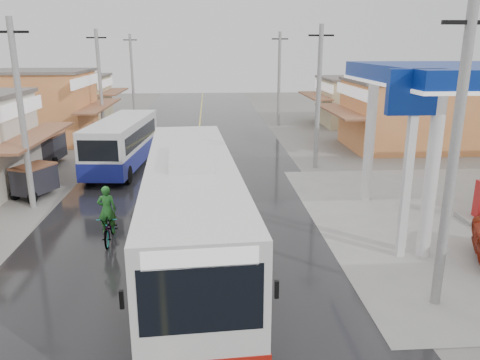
{
  "coord_description": "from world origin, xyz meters",
  "views": [
    {
      "loc": [
        0.83,
        -11.13,
        6.89
      ],
      "look_at": [
        1.97,
        5.88,
        1.96
      ],
      "focal_mm": 35.0,
      "sensor_mm": 36.0,
      "label": 1
    }
  ],
  "objects_px": {
    "cyclist": "(109,223)",
    "tricycle_near": "(34,179)",
    "tricycle_far": "(48,147)",
    "second_bus": "(122,143)",
    "coach_bus": "(192,214)"
  },
  "relations": [
    {
      "from": "second_bus",
      "to": "tricycle_far",
      "type": "xyz_separation_m",
      "value": [
        -4.67,
        1.53,
        -0.48
      ]
    },
    {
      "from": "second_bus",
      "to": "cyclist",
      "type": "relative_size",
      "value": 4.01
    },
    {
      "from": "cyclist",
      "to": "tricycle_far",
      "type": "distance_m",
      "value": 13.47
    },
    {
      "from": "second_bus",
      "to": "tricycle_near",
      "type": "bearing_deg",
      "value": -117.16
    },
    {
      "from": "cyclist",
      "to": "coach_bus",
      "type": "bearing_deg",
      "value": -40.58
    },
    {
      "from": "coach_bus",
      "to": "tricycle_near",
      "type": "bearing_deg",
      "value": 130.28
    },
    {
      "from": "cyclist",
      "to": "tricycle_near",
      "type": "relative_size",
      "value": 0.92
    },
    {
      "from": "tricycle_near",
      "to": "cyclist",
      "type": "bearing_deg",
      "value": -26.24
    },
    {
      "from": "tricycle_near",
      "to": "tricycle_far",
      "type": "height_order",
      "value": "tricycle_far"
    },
    {
      "from": "tricycle_far",
      "to": "tricycle_near",
      "type": "bearing_deg",
      "value": -74.86
    },
    {
      "from": "second_bus",
      "to": "tricycle_near",
      "type": "height_order",
      "value": "second_bus"
    },
    {
      "from": "cyclist",
      "to": "tricycle_near",
      "type": "xyz_separation_m",
      "value": [
        -4.51,
        5.51,
        0.17
      ]
    },
    {
      "from": "coach_bus",
      "to": "tricycle_near",
      "type": "height_order",
      "value": "coach_bus"
    },
    {
      "from": "second_bus",
      "to": "tricycle_near",
      "type": "xyz_separation_m",
      "value": [
        -3.22,
        -5.04,
        -0.64
      ]
    },
    {
      "from": "cyclist",
      "to": "tricycle_far",
      "type": "bearing_deg",
      "value": 113.78
    }
  ]
}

